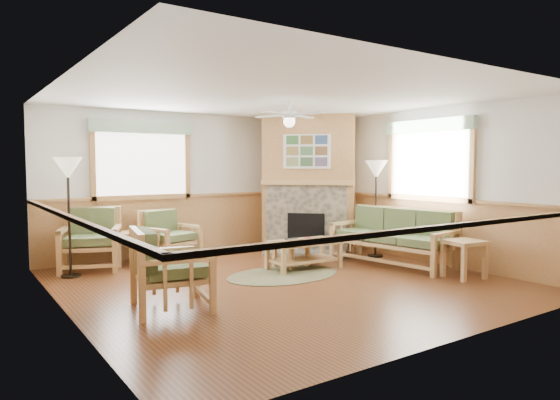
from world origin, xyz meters
TOP-DOWN VIEW (x-y plane):
  - floor at (0.00, 0.00)m, footprint 6.00×6.00m
  - ceiling at (0.00, 0.00)m, footprint 6.00×6.00m
  - wall_back at (0.00, 3.00)m, footprint 6.00×0.02m
  - wall_front at (0.00, -3.00)m, footprint 6.00×0.02m
  - wall_left at (-3.00, 0.00)m, footprint 0.02×6.00m
  - wall_right at (3.00, 0.00)m, footprint 0.02×6.00m
  - wainscot at (0.00, 0.00)m, footprint 6.00×6.00m
  - fireplace at (2.05, 2.05)m, footprint 3.11×3.11m
  - window_back at (-1.10, 2.96)m, footprint 1.90×0.16m
  - window_right at (2.96, -0.20)m, footprint 0.16×1.90m
  - ceiling_fan at (0.30, 0.30)m, footprint 1.59×1.59m
  - sofa at (2.24, -0.03)m, footprint 2.21×1.18m
  - armchair_back_left at (-2.16, 2.46)m, footprint 1.16×1.16m
  - armchair_back_right at (-0.80, 2.41)m, footprint 1.02×1.02m
  - armchair_left at (-1.91, -0.40)m, footprint 1.01×1.01m
  - coffee_table at (0.77, 0.55)m, footprint 1.22×0.66m
  - end_table_chairs at (-1.49, 2.55)m, footprint 0.56×0.54m
  - end_table_sofa at (2.39, -1.35)m, footprint 0.58×0.56m
  - footstool at (0.70, 0.81)m, footprint 0.56×0.56m
  - braided_rug at (0.22, 0.35)m, footprint 2.30×2.30m
  - floor_lamp_left at (-2.55, 2.08)m, footprint 0.45×0.45m
  - floor_lamp_right at (2.55, 0.68)m, footprint 0.50×0.50m
  - book_red at (0.92, 0.50)m, footprint 0.32×0.36m
  - book_dark at (0.62, 0.62)m, footprint 0.22×0.28m

SIDE VIEW (x-z plane):
  - floor at x=0.00m, z-range -0.01..0.00m
  - braided_rug at x=0.22m, z-range 0.00..0.01m
  - footstool at x=0.70m, z-range 0.00..0.41m
  - coffee_table at x=0.77m, z-range 0.00..0.48m
  - end_table_chairs at x=-1.49m, z-range 0.00..0.56m
  - end_table_sofa at x=2.39m, z-range 0.00..0.58m
  - armchair_back_right at x=-0.80m, z-range 0.00..0.91m
  - sofa at x=2.24m, z-range 0.00..0.97m
  - armchair_left at x=-1.91m, z-range 0.00..0.97m
  - book_dark at x=0.62m, z-range 0.49..0.51m
  - armchair_back_left at x=-2.16m, z-range 0.00..1.01m
  - book_red at x=0.92m, z-range 0.49..0.52m
  - wainscot at x=0.00m, z-range 0.00..1.10m
  - floor_lamp_right at x=2.55m, z-range 0.00..1.81m
  - floor_lamp_left at x=-2.55m, z-range 0.00..1.85m
  - wall_back at x=0.00m, z-range 0.00..2.70m
  - wall_front at x=0.00m, z-range 0.00..2.70m
  - wall_left at x=-3.00m, z-range 0.00..2.70m
  - wall_right at x=3.00m, z-range 0.00..2.70m
  - fireplace at x=2.05m, z-range 0.00..2.70m
  - window_back at x=-1.10m, z-range 1.78..3.28m
  - window_right at x=2.96m, z-range 1.78..3.28m
  - ceiling_fan at x=0.30m, z-range 2.48..2.84m
  - ceiling at x=0.00m, z-range 2.70..2.71m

